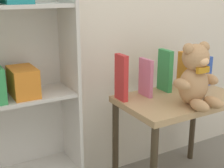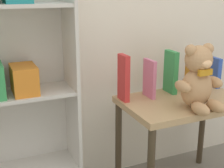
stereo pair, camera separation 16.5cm
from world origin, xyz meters
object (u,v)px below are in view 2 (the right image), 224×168
book_standing_orange (193,72)px  book_standing_blue (213,72)px  bookshelf_side (6,75)px  book_standing_pink (149,79)px  teddy_bear (199,80)px  book_standing_green (171,72)px  display_table (183,114)px  book_standing_red (124,78)px

book_standing_orange → book_standing_blue: (0.16, 0.00, -0.02)m
bookshelf_side → book_standing_orange: (1.11, -0.09, -0.08)m
book_standing_pink → book_standing_blue: size_ratio=1.16×
book_standing_pink → book_standing_blue: 0.49m
book_standing_blue → bookshelf_side: bearing=175.6°
bookshelf_side → book_standing_orange: bearing=-4.8°
book_standing_pink → book_standing_orange: bearing=3.1°
book_standing_orange → teddy_bear: bearing=-122.0°
book_standing_orange → book_standing_blue: 0.16m
bookshelf_side → book_standing_green: (0.95, -0.09, -0.07)m
teddy_bear → book_standing_pink: 0.30m
display_table → book_standing_red: (-0.33, 0.13, 0.22)m
bookshelf_side → book_standing_red: (0.62, -0.10, -0.06)m
book_standing_green → book_standing_blue: book_standing_green is taller
book_standing_red → book_standing_orange: book_standing_red is taller
teddy_bear → book_standing_green: teddy_bear is taller
book_standing_red → book_standing_green: bearing=2.4°
bookshelf_side → book_standing_green: 0.95m
teddy_bear → book_standing_orange: bearing=56.5°
teddy_bear → book_standing_red: (-0.31, 0.27, -0.02)m
display_table → book_standing_pink: bearing=143.4°
book_standing_pink → book_standing_orange: size_ratio=0.99×
bookshelf_side → book_standing_blue: bearing=-4.1°
bookshelf_side → book_standing_pink: size_ratio=6.19×
book_standing_red → book_standing_green: (0.33, 0.01, -0.00)m
book_standing_green → book_standing_red: bearing=-176.6°
display_table → book_standing_red: book_standing_red is taller
teddy_bear → book_standing_orange: (0.18, 0.27, -0.04)m
display_table → book_standing_blue: book_standing_blue is taller
book_standing_orange → display_table: bearing=-138.5°
teddy_bear → book_standing_pink: size_ratio=1.54×
teddy_bear → book_standing_orange: teddy_bear is taller
display_table → book_standing_green: (-0.00, 0.14, 0.22)m
bookshelf_side → book_standing_blue: bookshelf_side is taller
teddy_bear → book_standing_orange: size_ratio=1.52×
book_standing_blue → book_standing_orange: bearing=-179.8°
book_standing_red → book_standing_green: 0.33m
book_standing_pink → book_standing_orange: book_standing_orange is taller
teddy_bear → book_standing_blue: (0.34, 0.27, -0.06)m
display_table → teddy_bear: bearing=-96.9°
display_table → book_standing_blue: 0.40m
book_standing_red → book_standing_orange: size_ratio=1.17×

